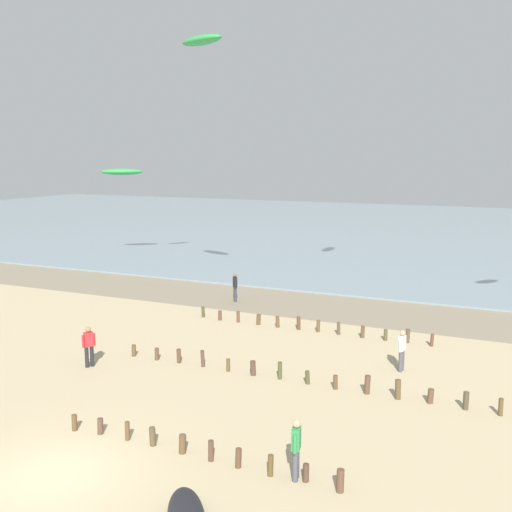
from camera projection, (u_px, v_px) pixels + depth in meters
The scene contains 12 objects.
ground_plane at pixel (51, 476), 16.10m from camera, with size 160.00×160.00×0.00m, color tan.
wet_sand_strip at pixel (301, 304), 34.65m from camera, with size 120.00×6.02×0.01m, color gray.
sea at pixel (410, 230), 68.94m from camera, with size 160.00×70.00×0.10m, color #7F939E.
groyne_near at pixel (201, 449), 17.02m from camera, with size 8.89×0.35×0.63m.
groyne_mid at pixel (318, 378), 22.39m from camera, with size 16.10×0.32×0.73m.
groyne_far at pixel (307, 325), 29.44m from camera, with size 12.17×0.35×0.67m.
person_mid_beach at pixel (235, 286), 35.22m from camera, with size 0.39×0.48×1.71m.
person_by_waterline at pixel (89, 345), 24.29m from camera, with size 0.37×0.50×1.71m.
person_left_flank at pixel (402, 349), 23.80m from camera, with size 0.27×0.56×1.71m.
person_right_flank at pixel (296, 448), 15.80m from camera, with size 0.28×0.56×1.71m.
kite_aloft_0 at pixel (202, 40), 33.22m from camera, with size 3.24×1.04×0.52m, color green.
kite_aloft_1 at pixel (122, 172), 48.13m from camera, with size 3.33×1.07×0.53m, color green.
Camera 1 is at (11.11, -11.34, 8.64)m, focal length 41.43 mm.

